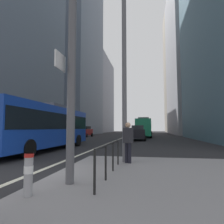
{
  "coord_description": "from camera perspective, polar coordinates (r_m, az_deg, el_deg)",
  "views": [
    {
      "loc": [
        3.93,
        -6.03,
        1.58
      ],
      "look_at": [
        -2.14,
        28.41,
        4.47
      ],
      "focal_mm": 31.46,
      "sensor_mm": 36.0,
      "label": 1
    }
  ],
  "objects": [
    {
      "name": "lane_centre_line",
      "position": [
        36.27,
        3.79,
        -7.21
      ],
      "size": [
        0.2,
        80.0,
        0.01
      ],
      "primitive_type": "cube",
      "color": "beige",
      "rests_on": "ground"
    },
    {
      "name": "median_island",
      "position": [
        5.47,
        28.02,
        -20.16
      ],
      "size": [
        9.0,
        10.0,
        0.15
      ],
      "primitive_type": "cube",
      "color": "gray",
      "rests_on": "ground"
    },
    {
      "name": "car_receding_near",
      "position": [
        26.12,
        7.5,
        -5.99
      ],
      "size": [
        2.16,
        4.48,
        1.94
      ],
      "color": "black",
      "rests_on": "ground"
    },
    {
      "name": "city_bus_blue_oncoming",
      "position": [
        15.03,
        -18.99,
        -3.5
      ],
      "size": [
        2.84,
        11.18,
        3.4
      ],
      "color": "#14389E",
      "rests_on": "ground"
    },
    {
      "name": "bollard_right",
      "position": [
        4.71,
        -23.11,
        -15.83
      ],
      "size": [
        0.2,
        0.2,
        0.89
      ],
      "color": "#99999E",
      "rests_on": "median_island"
    },
    {
      "name": "traffic_signal_gantry",
      "position": [
        6.65,
        -26.32,
        17.73
      ],
      "size": [
        5.33,
        0.65,
        6.0
      ],
      "color": "#515156",
      "rests_on": "median_island"
    },
    {
      "name": "car_oncoming_mid",
      "position": [
        36.5,
        -7.89,
        -5.62
      ],
      "size": [
        2.14,
        4.29,
        1.94
      ],
      "color": "maroon",
      "rests_on": "ground"
    },
    {
      "name": "city_bus_red_distant",
      "position": [
        58.69,
        9.4,
        -4.42
      ],
      "size": [
        2.75,
        11.48,
        3.4
      ],
      "color": "red",
      "rests_on": "ground"
    },
    {
      "name": "city_bus_red_receding",
      "position": [
        36.64,
        9.34,
        -4.27
      ],
      "size": [
        2.88,
        11.78,
        3.4
      ],
      "color": "#198456",
      "rests_on": "ground"
    },
    {
      "name": "pedestrian_waiting",
      "position": [
        8.27,
        4.67,
        -8.2
      ],
      "size": [
        0.45,
        0.42,
        1.68
      ],
      "color": "black",
      "rests_on": "median_island"
    },
    {
      "name": "ground_plane",
      "position": [
        26.37,
        1.41,
        -8.17
      ],
      "size": [
        160.0,
        160.0,
        0.0
      ],
      "primitive_type": "plane",
      "color": "black"
    },
    {
      "name": "office_tower_left_mid",
      "position": [
        55.96,
        -12.07,
        16.21
      ],
      "size": [
        13.32,
        21.18,
        42.98
      ],
      "primitive_type": "cube",
      "color": "slate",
      "rests_on": "ground"
    },
    {
      "name": "office_tower_right_far",
      "position": [
        83.41,
        18.99,
        11.36
      ],
      "size": [
        10.51,
        18.65,
        48.66
      ],
      "primitive_type": "cube",
      "color": "gray",
      "rests_on": "ground"
    },
    {
      "name": "office_tower_left_far",
      "position": [
        80.17,
        -4.56,
        4.84
      ],
      "size": [
        10.18,
        25.42,
        29.79
      ],
      "primitive_type": "cube",
      "color": "slate",
      "rests_on": "ground"
    },
    {
      "name": "pedestrian_railing",
      "position": [
        6.17,
        -0.68,
        -11.5
      ],
      "size": [
        0.06,
        3.62,
        0.98
      ],
      "color": "black",
      "rests_on": "median_island"
    },
    {
      "name": "office_tower_right_mid",
      "position": [
        58.64,
        23.05,
        14.48
      ],
      "size": [
        13.06,
        22.21,
        41.0
      ],
      "primitive_type": "cube",
      "color": "#9E9EA3",
      "rests_on": "ground"
    },
    {
      "name": "street_lamp_post",
      "position": [
        9.29,
        3.55,
        18.77
      ],
      "size": [
        5.5,
        0.32,
        8.0
      ],
      "color": "#56565B",
      "rests_on": "median_island"
    }
  ]
}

